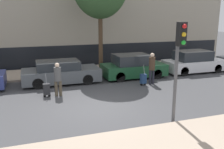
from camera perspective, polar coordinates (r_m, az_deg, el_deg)
ground_plane at (r=10.71m, az=-3.57°, el=-7.62°), size 80.00×80.00×0.00m
sidewalk_far at (r=17.28m, az=-9.58°, el=0.64°), size 28.00×3.00×0.12m
building_facade at (r=20.55m, az=-11.81°, el=15.72°), size 28.00×3.08×9.51m
parked_car_1 at (r=14.60m, az=-11.67°, el=0.45°), size 4.34×1.86×1.31m
parked_car_2 at (r=15.71m, az=4.82°, el=1.79°), size 3.90×1.89×1.45m
parked_car_3 at (r=17.98m, az=18.17°, el=2.69°), size 4.23×1.73×1.48m
pedestrian_left at (r=12.23m, az=-12.30°, el=-0.67°), size 0.35×0.34×1.64m
trolley_left at (r=12.35m, az=-14.72°, el=-3.27°), size 0.34×0.29×1.19m
pedestrian_right at (r=14.15m, az=9.11°, el=1.80°), size 0.35×0.34×1.79m
trolley_right at (r=14.00m, az=7.15°, el=-0.97°), size 0.34×0.29×1.18m
traffic_light at (r=8.86m, az=15.07°, el=4.83°), size 0.28×0.47×3.62m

